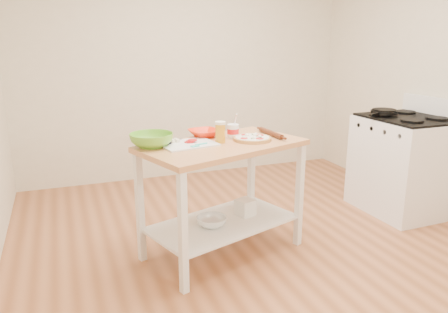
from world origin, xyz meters
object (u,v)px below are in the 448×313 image
green_bowl (152,140)px  yogurt_tub (233,131)px  shelf_glass_bowl (212,221)px  prep_island (223,175)px  shelf_bin (245,207)px  orange_bowl (204,133)px  gas_stove (403,164)px  knife (170,143)px  skillet (384,112)px  pizza (252,138)px  beer_pint (220,132)px  rolling_pin (271,133)px  spatula (198,145)px  cutting_board (187,144)px

green_bowl → yogurt_tub: 0.66m
green_bowl → shelf_glass_bowl: size_ratio=1.34×
prep_island → shelf_bin: (0.22, 0.07, -0.33)m
orange_bowl → shelf_glass_bowl: (-0.05, -0.31, -0.63)m
green_bowl → yogurt_tub: (0.66, 0.06, 0.01)m
orange_bowl → shelf_glass_bowl: 0.70m
gas_stove → knife: (-2.36, -0.14, 0.44)m
prep_island → knife: size_ratio=6.43×
skillet → yogurt_tub: 1.68m
pizza → orange_bowl: 0.40m
prep_island → beer_pint: (-0.01, 0.03, 0.33)m
knife → yogurt_tub: size_ratio=1.08×
yogurt_tub → rolling_pin: bearing=-5.4°
skillet → spatula: size_ratio=2.65×
shelf_glass_bowl → pizza: bearing=8.9°
spatula → green_bowl: bearing=142.7°
prep_island → pizza: 0.36m
pizza → green_bowl: 0.77m
pizza → orange_bowl: (-0.31, 0.25, 0.01)m
green_bowl → yogurt_tub: size_ratio=1.60×
skillet → orange_bowl: skillet is taller
prep_island → spatula: spatula is taller
shelf_glass_bowl → yogurt_tub: bearing=36.3°
skillet → green_bowl: size_ratio=1.22×
skillet → orange_bowl: (-1.86, -0.11, -0.05)m
knife → rolling_pin: rolling_pin is taller
orange_bowl → cutting_board: bearing=-133.1°
spatula → orange_bowl: (0.15, 0.31, 0.01)m
spatula → knife: knife is taller
skillet → knife: skillet is taller
skillet → pizza: 1.60m
pizza → green_bowl: (-0.77, 0.07, 0.03)m
pizza → beer_pint: 0.27m
knife → cutting_board: bearing=-54.3°
gas_stove → knife: bearing=-178.2°
rolling_pin → prep_island: bearing=-167.0°
yogurt_tub → skillet: bearing=7.9°
gas_stove → yogurt_tub: size_ratio=5.63×
rolling_pin → skillet: bearing=11.1°
gas_stove → knife: 2.40m
spatula → green_bowl: (-0.31, 0.13, 0.03)m
knife → green_bowl: green_bowl is taller
spatula → skillet: bearing=-2.6°
gas_stove → shelf_glass_bowl: gas_stove is taller
pizza → rolling_pin: size_ratio=0.86×
skillet → beer_pint: beer_pint is taller
yogurt_tub → shelf_glass_bowl: 0.73m
gas_stove → cutting_board: size_ratio=2.48×
green_bowl → skillet: bearing=7.1°
yogurt_tub → shelf_bin: size_ratio=1.50×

